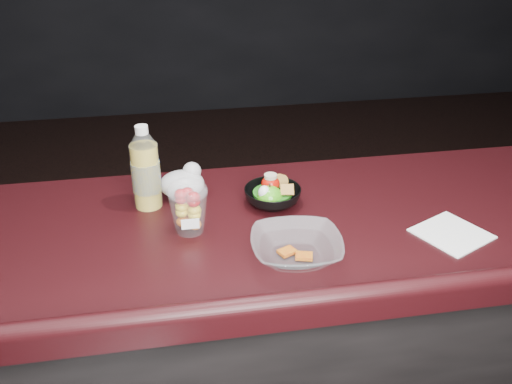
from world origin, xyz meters
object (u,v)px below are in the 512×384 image
lemonade_bottle (146,173)px  green_apple (270,197)px  fruit_cup (188,206)px  takeout_bowl (296,248)px  snack_bowl (272,195)px

lemonade_bottle → green_apple: bearing=-12.4°
fruit_cup → takeout_bowl: fruit_cup is taller
snack_bowl → takeout_bowl: bearing=-88.8°
lemonade_bottle → snack_bowl: (0.34, -0.05, -0.07)m
lemonade_bottle → snack_bowl: 0.35m
green_apple → takeout_bowl: 0.25m
lemonade_bottle → fruit_cup: bearing=-56.0°
green_apple → snack_bowl: bearing=61.2°
snack_bowl → lemonade_bottle: bearing=171.4°
fruit_cup → snack_bowl: (0.24, 0.10, -0.04)m
green_apple → snack_bowl: snack_bowl is taller
fruit_cup → takeout_bowl: size_ratio=0.61×
lemonade_bottle → fruit_cup: 0.19m
takeout_bowl → green_apple: bearing=93.9°
takeout_bowl → fruit_cup: bearing=145.8°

